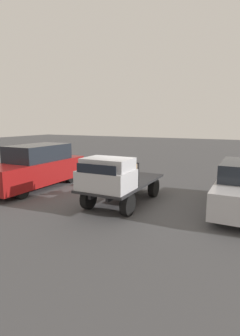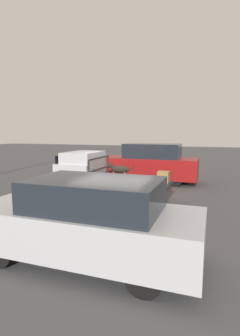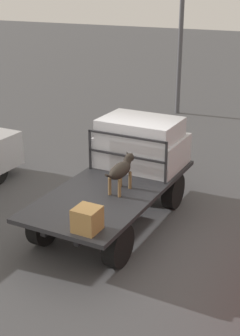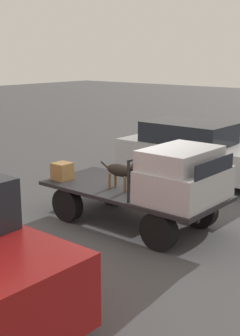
{
  "view_description": "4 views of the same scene",
  "coord_description": "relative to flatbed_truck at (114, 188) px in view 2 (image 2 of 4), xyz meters",
  "views": [
    {
      "loc": [
        8.67,
        4.27,
        3.04
      ],
      "look_at": [
        -0.16,
        -0.23,
        1.28
      ],
      "focal_mm": 28.0,
      "sensor_mm": 36.0,
      "label": 1
    },
    {
      "loc": [
        -3.3,
        8.63,
        2.57
      ],
      "look_at": [
        -0.16,
        -0.23,
        1.28
      ],
      "focal_mm": 28.0,
      "sensor_mm": 36.0,
      "label": 2
    },
    {
      "loc": [
        -7.22,
        -3.93,
        4.46
      ],
      "look_at": [
        -0.16,
        -0.23,
        1.28
      ],
      "focal_mm": 50.0,
      "sensor_mm": 36.0,
      "label": 3
    },
    {
      "loc": [
        6.02,
        -7.61,
        3.65
      ],
      "look_at": [
        -0.16,
        -0.23,
        1.28
      ],
      "focal_mm": 50.0,
      "sensor_mm": 36.0,
      "label": 4
    }
  ],
  "objects": [
    {
      "name": "ground_plane",
      "position": [
        0.0,
        0.0,
        -0.59
      ],
      "size": [
        80.0,
        80.0,
        0.0
      ],
      "primitive_type": "plane",
      "color": "#474749"
    },
    {
      "name": "flatbed_truck",
      "position": [
        0.0,
        0.0,
        0.0
      ],
      "size": [
        4.01,
        1.85,
        0.81
      ],
      "color": "black",
      "rests_on": "ground"
    },
    {
      "name": "truck_cab",
      "position": [
        1.26,
        0.0,
        0.72
      ],
      "size": [
        1.32,
        1.73,
        1.04
      ],
      "color": "#B7B7BC",
      "rests_on": "flatbed_truck"
    },
    {
      "name": "truck_headboard",
      "position": [
        0.56,
        0.0,
        0.79
      ],
      "size": [
        0.04,
        1.73,
        0.86
      ],
      "color": "#232326",
      "rests_on": "flatbed_truck"
    },
    {
      "name": "dog",
      "position": [
        -0.11,
        -0.23,
        0.64
      ],
      "size": [
        1.06,
        0.27,
        0.67
      ],
      "rotation": [
        0.0,
        0.0,
        -0.02
      ],
      "color": "brown",
      "rests_on": "flatbed_truck"
    },
    {
      "name": "cargo_crate",
      "position": [
        -1.71,
        -0.46,
        0.42
      ],
      "size": [
        0.39,
        0.39,
        0.39
      ],
      "color": "olive",
      "rests_on": "flatbed_truck"
    },
    {
      "name": "parked_sedan",
      "position": [
        -1.02,
        4.14,
        0.25
      ],
      "size": [
        4.58,
        1.8,
        1.68
      ],
      "rotation": [
        0.0,
        0.0,
        0.09
      ],
      "color": "black",
      "rests_on": "ground"
    },
    {
      "name": "parked_pickup_far",
      "position": [
        -0.2,
        -4.61,
        0.38
      ],
      "size": [
        5.08,
        1.88,
        1.99
      ],
      "rotation": [
        0.0,
        0.0,
        0.08
      ],
      "color": "black",
      "rests_on": "ground"
    }
  ]
}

